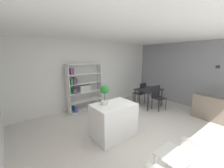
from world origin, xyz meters
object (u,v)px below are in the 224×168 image
(child_table, at_px, (174,159))
(dining_chair_far, at_px, (141,92))
(open_bookshelf, at_px, (83,87))
(dining_table, at_px, (149,91))
(potted_plant_on_island, at_px, (105,92))
(child_chair_right, at_px, (186,152))
(dining_chair_near, at_px, (157,95))
(kitchen_island, at_px, (114,120))

(child_table, xyz_separation_m, dining_chair_far, (2.55, 2.93, 0.15))
(open_bookshelf, distance_m, child_table, 3.86)
(dining_table, bearing_deg, open_bookshelf, 151.00)
(potted_plant_on_island, relative_size, dining_table, 0.50)
(child_chair_right, bearing_deg, dining_chair_far, 143.56)
(dining_chair_far, bearing_deg, child_table, 45.96)
(open_bookshelf, xyz_separation_m, dining_chair_near, (2.38, -1.74, -0.34))
(child_table, distance_m, child_chair_right, 0.46)
(kitchen_island, bearing_deg, dining_chair_near, 9.21)
(kitchen_island, height_order, dining_table, kitchen_island)
(open_bookshelf, relative_size, child_table, 3.41)
(child_chair_right, bearing_deg, kitchen_island, -165.93)
(dining_table, distance_m, dining_chair_near, 0.43)
(dining_chair_near, bearing_deg, potted_plant_on_island, -166.95)
(potted_plant_on_island, distance_m, open_bookshelf, 2.09)
(open_bookshelf, bearing_deg, child_chair_right, -85.83)
(child_table, bearing_deg, open_bookshelf, 87.37)
(dining_table, height_order, dining_chair_near, dining_chair_near)
(child_chair_right, xyz_separation_m, dining_table, (2.09, 2.51, 0.36))
(potted_plant_on_island, distance_m, dining_table, 2.88)
(dining_chair_far, bearing_deg, potted_plant_on_island, 19.72)
(child_table, bearing_deg, kitchen_island, 89.58)
(child_chair_right, xyz_separation_m, dining_chair_near, (2.10, 2.08, 0.26))
(open_bookshelf, height_order, dining_chair_near, open_bookshelf)
(child_table, relative_size, dining_table, 0.52)
(child_table, relative_size, dining_chair_near, 0.56)
(kitchen_island, bearing_deg, dining_chair_far, 26.33)
(kitchen_island, distance_m, child_table, 1.67)
(kitchen_island, height_order, dining_chair_near, dining_chair_near)
(child_chair_right, height_order, dining_table, dining_table)
(potted_plant_on_island, bearing_deg, child_chair_right, -70.31)
(child_table, bearing_deg, dining_chair_near, 39.12)
(kitchen_island, bearing_deg, child_chair_right, -75.15)
(open_bookshelf, relative_size, dining_chair_near, 1.91)
(kitchen_island, relative_size, dining_chair_far, 1.16)
(potted_plant_on_island, xyz_separation_m, open_bookshelf, (0.36, 2.04, -0.30))
(child_chair_right, distance_m, dining_chair_near, 2.97)
(dining_table, height_order, dining_chair_far, dining_chair_far)
(potted_plant_on_island, xyz_separation_m, child_table, (0.18, -1.78, -0.81))
(dining_chair_near, bearing_deg, open_bookshelf, 150.75)
(open_bookshelf, bearing_deg, dining_chair_far, -20.63)
(child_table, bearing_deg, dining_table, 44.53)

